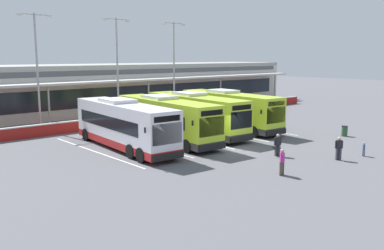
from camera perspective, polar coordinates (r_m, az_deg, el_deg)
ground_plane at (r=32.32m, az=5.27°, el=-3.20°), size 200.00×200.00×0.00m
terminal_building at (r=53.77m, az=-16.19°, el=4.78°), size 70.00×13.00×6.00m
red_barrier_wall at (r=43.25m, az=-8.89°, el=0.70°), size 60.00×0.40×1.10m
coach_bus_leftmost at (r=32.24m, az=-9.34°, el=-0.09°), size 3.74×12.32×3.78m
coach_bus_left_centre at (r=34.67m, az=-3.62°, el=0.69°), size 3.74×12.32×3.78m
coach_bus_centre at (r=37.71m, az=0.48°, el=1.42°), size 3.74×12.32×3.78m
coach_bus_right_centre at (r=40.60m, az=5.13°, el=1.96°), size 3.74×12.32×3.78m
bay_stripe_far_west at (r=31.95m, az=-13.23°, el=-3.56°), size 0.14×13.00×0.01m
bay_stripe_west at (r=34.09m, az=-7.02°, el=-2.56°), size 0.14×13.00×0.01m
bay_stripe_mid_west at (r=36.59m, az=-1.61°, el=-1.66°), size 0.14×13.00×0.01m
bay_stripe_centre at (r=39.37m, az=3.07°, el=-0.88°), size 0.14×13.00×0.01m
bay_stripe_mid_east at (r=42.39m, az=7.11°, el=-0.19°), size 0.14×13.00×0.01m
pedestrian_with_handbag at (r=30.13m, az=11.68°, el=-2.63°), size 0.63×0.49×1.62m
pedestrian_in_dark_coat at (r=25.41m, az=12.28°, el=-4.87°), size 0.42×0.47×1.62m
pedestrian_child at (r=32.00m, az=22.57°, el=-3.04°), size 0.31×0.23×1.00m
pedestrian_near_bin at (r=30.12m, az=19.55°, el=-2.95°), size 0.48×0.42×1.62m
lamp_post_west at (r=41.84m, az=-20.55°, el=7.81°), size 3.24×0.28×11.00m
lamp_post_centre at (r=44.89m, az=-10.24°, el=8.33°), size 3.24×0.28×11.00m
lamp_post_east at (r=49.64m, az=-2.50°, el=8.57°), size 3.24×0.28×11.00m
litter_bin at (r=39.34m, az=20.25°, el=-0.78°), size 0.54×0.54×0.93m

